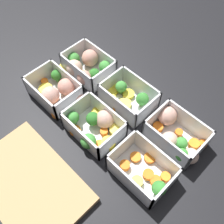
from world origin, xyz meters
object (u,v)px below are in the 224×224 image
container_near_right (86,66)px  container_far_center (96,126)px  container_near_left (175,135)px  container_near_center (128,97)px  container_far_right (58,91)px  container_far_left (145,172)px

container_near_right → container_far_center: 0.21m
container_near_left → container_near_right: 0.33m
container_near_center → container_near_right: bearing=2.5°
container_near_left → container_far_center: size_ratio=1.10×
container_far_right → container_near_center: bearing=-140.6°
container_near_right → container_far_center: (-0.17, 0.12, -0.00)m
container_far_center → container_far_right: same height
container_near_right → container_far_center: same height
container_near_right → container_near_center: bearing=-177.5°
container_near_center → container_far_center: 0.13m
container_near_right → container_far_right: size_ratio=1.00×
container_near_center → container_near_right: size_ratio=1.01×
container_far_left → container_far_right: same height
container_near_right → container_far_left: bearing=160.3°
container_near_right → container_far_right: bearing=97.1°
container_near_left → container_far_right: size_ratio=1.09×
container_far_left → container_near_left: bearing=-85.8°
container_far_left → container_far_center: bearing=-1.2°
container_near_left → container_near_center: same height
container_near_right → container_far_right: (-0.01, 0.12, -0.00)m
container_near_center → container_far_left: size_ratio=1.08×
container_far_left → container_far_center: same height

